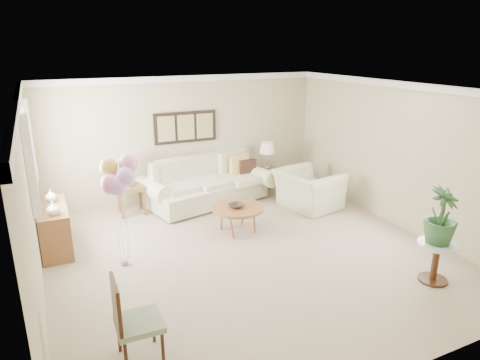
{
  "coord_description": "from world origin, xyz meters",
  "views": [
    {
      "loc": [
        -2.77,
        -5.51,
        3.2
      ],
      "look_at": [
        0.13,
        0.6,
        1.05
      ],
      "focal_mm": 32.0,
      "sensor_mm": 36.0,
      "label": 1
    }
  ],
  "objects_px": {
    "sofa": "(208,186)",
    "armchair": "(308,190)",
    "accent_chair": "(131,318)",
    "balloon_cluster": "(118,176)",
    "coffee_table": "(238,209)"
  },
  "relations": [
    {
      "from": "accent_chair",
      "to": "armchair",
      "type": "bearing_deg",
      "value": 35.18
    },
    {
      "from": "armchair",
      "to": "balloon_cluster",
      "type": "height_order",
      "value": "balloon_cluster"
    },
    {
      "from": "armchair",
      "to": "accent_chair",
      "type": "height_order",
      "value": "accent_chair"
    },
    {
      "from": "sofa",
      "to": "coffee_table",
      "type": "relative_size",
      "value": 3.08
    },
    {
      "from": "accent_chair",
      "to": "balloon_cluster",
      "type": "xyz_separation_m",
      "value": [
        0.32,
        2.11,
        0.91
      ]
    },
    {
      "from": "coffee_table",
      "to": "balloon_cluster",
      "type": "distance_m",
      "value": 2.31
    },
    {
      "from": "coffee_table",
      "to": "balloon_cluster",
      "type": "xyz_separation_m",
      "value": [
        -2.06,
        -0.37,
        0.98
      ]
    },
    {
      "from": "armchair",
      "to": "accent_chair",
      "type": "xyz_separation_m",
      "value": [
        -4.18,
        -2.95,
        0.12
      ]
    },
    {
      "from": "sofa",
      "to": "accent_chair",
      "type": "distance_m",
      "value": 4.73
    },
    {
      "from": "sofa",
      "to": "armchair",
      "type": "height_order",
      "value": "sofa"
    },
    {
      "from": "sofa",
      "to": "accent_chair",
      "type": "xyz_separation_m",
      "value": [
        -2.43,
        -4.06,
        0.12
      ]
    },
    {
      "from": "sofa",
      "to": "armchair",
      "type": "relative_size",
      "value": 2.41
    },
    {
      "from": "sofa",
      "to": "accent_chair",
      "type": "bearing_deg",
      "value": -120.84
    },
    {
      "from": "accent_chair",
      "to": "balloon_cluster",
      "type": "height_order",
      "value": "balloon_cluster"
    },
    {
      "from": "sofa",
      "to": "armchair",
      "type": "xyz_separation_m",
      "value": [
        1.75,
        -1.12,
        -0.0
      ]
    }
  ]
}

